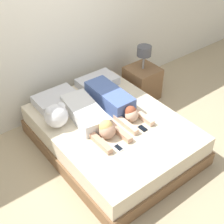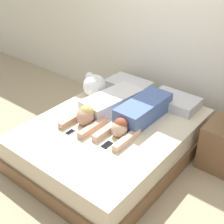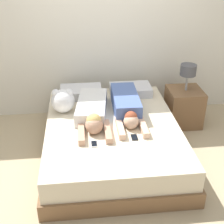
# 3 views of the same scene
# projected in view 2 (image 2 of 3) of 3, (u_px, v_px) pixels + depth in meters

# --- Properties ---
(ground_plane) EXTENTS (12.00, 12.00, 0.00)m
(ground_plane) POSITION_uv_depth(u_px,v_px,m) (112.00, 154.00, 3.73)
(ground_plane) COLOR tan
(wall_back) EXTENTS (12.00, 0.06, 2.60)m
(wall_back) POSITION_uv_depth(u_px,v_px,m) (172.00, 23.00, 3.84)
(wall_back) COLOR silver
(wall_back) RESTS_ON ground_plane
(bed) EXTENTS (1.61, 2.07, 0.43)m
(bed) POSITION_uv_depth(u_px,v_px,m) (112.00, 139.00, 3.62)
(bed) COLOR brown
(bed) RESTS_ON ground_plane
(pillow_head_left) EXTENTS (0.57, 0.37, 0.12)m
(pillow_head_left) POSITION_uv_depth(u_px,v_px,m) (129.00, 85.00, 4.18)
(pillow_head_left) COLOR silver
(pillow_head_left) RESTS_ON bed
(pillow_head_right) EXTENTS (0.57, 0.37, 0.12)m
(pillow_head_right) POSITION_uv_depth(u_px,v_px,m) (175.00, 101.00, 3.81)
(pillow_head_right) COLOR silver
(pillow_head_right) RESTS_ON bed
(person_left) EXTENTS (0.44, 1.13, 0.23)m
(person_left) POSITION_uv_depth(u_px,v_px,m) (105.00, 105.00, 3.67)
(person_left) COLOR silver
(person_left) RESTS_ON bed
(person_right) EXTENTS (0.33, 1.08, 0.22)m
(person_right) POSITION_uv_depth(u_px,v_px,m) (139.00, 113.00, 3.49)
(person_right) COLOR #4C66A5
(person_right) RESTS_ON bed
(cell_phone_left) EXTENTS (0.07, 0.12, 0.01)m
(cell_phone_left) POSITION_uv_depth(u_px,v_px,m) (70.00, 132.00, 3.35)
(cell_phone_left) COLOR silver
(cell_phone_left) RESTS_ON bed
(cell_phone_right) EXTENTS (0.07, 0.12, 0.01)m
(cell_phone_right) POSITION_uv_depth(u_px,v_px,m) (107.00, 145.00, 3.16)
(cell_phone_right) COLOR black
(cell_phone_right) RESTS_ON bed
(plush_toy) EXTENTS (0.29, 0.29, 0.31)m
(plush_toy) POSITION_uv_depth(u_px,v_px,m) (94.00, 85.00, 3.97)
(plush_toy) COLOR white
(plush_toy) RESTS_ON bed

